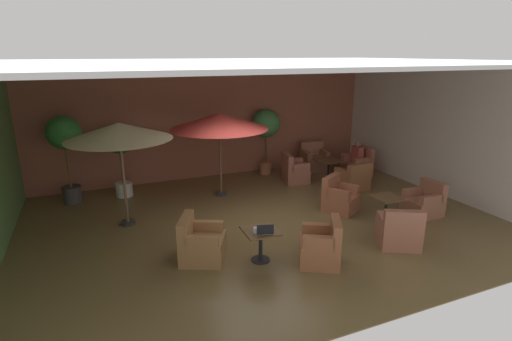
% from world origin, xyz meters
% --- Properties ---
extents(ground_plane, '(10.79, 8.06, 0.02)m').
position_xyz_m(ground_plane, '(0.00, 0.00, -0.01)').
color(ground_plane, brown).
extents(wall_back_brick, '(10.79, 0.08, 3.58)m').
position_xyz_m(wall_back_brick, '(0.00, 3.99, 1.79)').
color(wall_back_brick, '#97533F').
rests_on(wall_back_brick, ground_plane).
extents(wall_right_plain, '(0.08, 8.06, 3.58)m').
position_xyz_m(wall_right_plain, '(5.36, 0.00, 1.79)').
color(wall_right_plain, silver).
rests_on(wall_right_plain, ground_plane).
extents(ceiling_slab, '(10.79, 8.06, 0.06)m').
position_xyz_m(ceiling_slab, '(0.00, 0.00, 3.61)').
color(ceiling_slab, silver).
rests_on(ceiling_slab, wall_back_brick).
extents(cafe_table_front_left, '(0.66, 0.66, 0.63)m').
position_xyz_m(cafe_table_front_left, '(-0.78, -1.65, 0.47)').
color(cafe_table_front_left, black).
rests_on(cafe_table_front_left, ground_plane).
extents(armchair_front_left_north, '(0.97, 0.96, 0.89)m').
position_xyz_m(armchair_front_left_north, '(0.22, -2.20, 0.34)').
color(armchair_front_left_north, '#9A5A38').
rests_on(armchair_front_left_north, ground_plane).
extents(armchair_front_left_east, '(1.06, 1.06, 0.86)m').
position_xyz_m(armchair_front_left_east, '(-1.81, -1.16, 0.32)').
color(armchair_front_left_east, '#93633A').
rests_on(armchair_front_left_east, ground_plane).
extents(cafe_table_front_right, '(0.61, 0.61, 0.63)m').
position_xyz_m(cafe_table_front_right, '(2.60, -1.17, 0.47)').
color(cafe_table_front_right, black).
rests_on(cafe_table_front_right, ground_plane).
extents(armchair_front_right_north, '(0.79, 0.72, 0.83)m').
position_xyz_m(armchair_front_right_north, '(3.77, -1.16, 0.31)').
color(armchair_front_right_north, '#9C6048').
rests_on(armchair_front_right_north, ground_plane).
extents(armchair_front_right_east, '(0.98, 0.99, 0.88)m').
position_xyz_m(armchair_front_right_east, '(2.01, -0.16, 0.33)').
color(armchair_front_right_east, '#9B563B').
rests_on(armchair_front_right_east, ground_plane).
extents(armchair_front_right_south, '(1.05, 1.05, 0.87)m').
position_xyz_m(armchair_front_right_south, '(2.05, -2.20, 0.31)').
color(armchair_front_right_south, '#A16149').
rests_on(armchair_front_right_south, ground_plane).
extents(cafe_table_mid_center, '(0.73, 0.73, 0.63)m').
position_xyz_m(cafe_table_mid_center, '(3.20, 2.16, 0.49)').
color(cafe_table_mid_center, black).
rests_on(cafe_table_mid_center, ground_plane).
extents(armchair_mid_center_north, '(0.89, 0.89, 0.91)m').
position_xyz_m(armchair_mid_center_north, '(3.36, 3.27, 0.33)').
color(armchair_mid_center_north, '#9B5F45').
rests_on(armchair_mid_center_north, ground_plane).
extents(armchair_mid_center_east, '(0.83, 0.88, 0.90)m').
position_xyz_m(armchair_mid_center_east, '(2.10, 2.35, 0.33)').
color(armchair_mid_center_east, '#995845').
rests_on(armchair_mid_center_east, ground_plane).
extents(armchair_mid_center_south, '(0.86, 0.81, 0.82)m').
position_xyz_m(armchair_mid_center_south, '(3.31, 1.05, 0.31)').
color(armchair_mid_center_south, '#9A5D3A').
rests_on(armchair_mid_center_south, ground_plane).
extents(armchair_mid_center_west, '(0.77, 0.78, 0.92)m').
position_xyz_m(armchair_mid_center_west, '(4.32, 2.18, 0.33)').
color(armchair_mid_center_west, '#A25B47').
rests_on(armchair_mid_center_west, ground_plane).
extents(patio_umbrella_tall_red, '(2.62, 2.62, 2.28)m').
position_xyz_m(patio_umbrella_tall_red, '(-0.32, 2.12, 2.06)').
color(patio_umbrella_tall_red, '#2D2D2D').
rests_on(patio_umbrella_tall_red, ground_plane).
extents(patio_umbrella_center_beige, '(2.28, 2.28, 2.37)m').
position_xyz_m(patio_umbrella_center_beige, '(-2.93, 1.07, 2.17)').
color(patio_umbrella_center_beige, '#2D2D2D').
rests_on(patio_umbrella_center_beige, ground_plane).
extents(potted_tree_left_corner, '(0.81, 0.81, 2.02)m').
position_xyz_m(potted_tree_left_corner, '(-2.81, 3.08, 1.43)').
color(potted_tree_left_corner, silver).
rests_on(potted_tree_left_corner, ground_plane).
extents(potted_tree_mid_left, '(0.88, 0.88, 2.11)m').
position_xyz_m(potted_tree_mid_left, '(1.66, 3.47, 1.54)').
color(potted_tree_mid_left, '#AD6242').
rests_on(potted_tree_mid_left, ground_plane).
extents(potted_tree_mid_right, '(0.85, 0.85, 2.30)m').
position_xyz_m(potted_tree_mid_right, '(-4.12, 3.09, 1.65)').
color(potted_tree_mid_right, '#3E3736').
rests_on(potted_tree_mid_right, ground_plane).
extents(patron_blue_shirt, '(0.22, 0.38, 0.68)m').
position_xyz_m(patron_blue_shirt, '(4.28, 2.18, 0.75)').
color(patron_blue_shirt, '#B0463F').
rests_on(patron_blue_shirt, ground_plane).
extents(iced_drink_cup, '(0.08, 0.08, 0.11)m').
position_xyz_m(iced_drink_cup, '(-0.92, -1.73, 0.68)').
color(iced_drink_cup, white).
rests_on(iced_drink_cup, cafe_table_front_left).
extents(open_laptop, '(0.36, 0.30, 0.20)m').
position_xyz_m(open_laptop, '(-0.77, -1.82, 0.68)').
color(open_laptop, '#9EA0A5').
rests_on(open_laptop, cafe_table_front_left).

